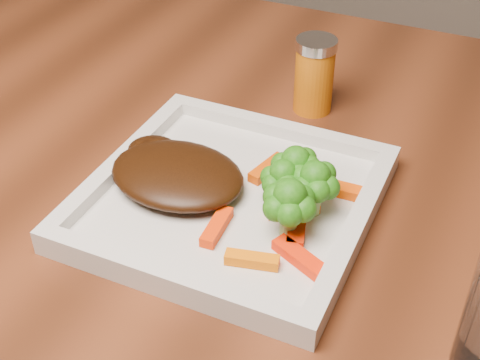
% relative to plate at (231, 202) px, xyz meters
% --- Properties ---
extents(plate, '(0.27, 0.27, 0.01)m').
position_rel_plate_xyz_m(plate, '(0.00, 0.00, 0.00)').
color(plate, silver).
rests_on(plate, dining_table).
extents(steak, '(0.15, 0.12, 0.03)m').
position_rel_plate_xyz_m(steak, '(-0.06, -0.01, 0.02)').
color(steak, black).
rests_on(steak, plate).
extents(broccoli_0, '(0.07, 0.07, 0.07)m').
position_rel_plate_xyz_m(broccoli_0, '(0.06, 0.03, 0.04)').
color(broccoli_0, '#2C5D0F').
rests_on(broccoli_0, plate).
extents(broccoli_1, '(0.07, 0.07, 0.06)m').
position_rel_plate_xyz_m(broccoli_1, '(0.08, 0.01, 0.04)').
color(broccoli_1, '#307112').
rests_on(broccoli_1, plate).
extents(broccoli_2, '(0.08, 0.08, 0.06)m').
position_rel_plate_xyz_m(broccoli_2, '(0.07, -0.03, 0.04)').
color(broccoli_2, '#1E7713').
rests_on(broccoli_2, plate).
extents(broccoli_3, '(0.06, 0.06, 0.06)m').
position_rel_plate_xyz_m(broccoli_3, '(0.05, 0.01, 0.04)').
color(broccoli_3, '#176310').
rests_on(broccoli_3, plate).
extents(carrot_0, '(0.05, 0.02, 0.01)m').
position_rel_plate_xyz_m(carrot_0, '(0.06, -0.08, 0.01)').
color(carrot_0, orange).
rests_on(carrot_0, plate).
extents(carrot_1, '(0.06, 0.04, 0.01)m').
position_rel_plate_xyz_m(carrot_1, '(0.09, -0.06, 0.01)').
color(carrot_1, '#F42503').
rests_on(carrot_1, plate).
extents(carrot_2, '(0.02, 0.05, 0.01)m').
position_rel_plate_xyz_m(carrot_2, '(0.01, -0.05, 0.01)').
color(carrot_2, '#EE3203').
rests_on(carrot_2, plate).
extents(carrot_3, '(0.06, 0.02, 0.01)m').
position_rel_plate_xyz_m(carrot_3, '(0.10, 0.05, 0.01)').
color(carrot_3, '#E74803').
rests_on(carrot_3, plate).
extents(carrot_4, '(0.03, 0.05, 0.01)m').
position_rel_plate_xyz_m(carrot_4, '(0.02, 0.05, 0.01)').
color(carrot_4, '#CD4203').
rests_on(carrot_4, plate).
extents(carrot_5, '(0.03, 0.06, 0.01)m').
position_rel_plate_xyz_m(carrot_5, '(0.08, -0.02, 0.01)').
color(carrot_5, red).
rests_on(carrot_5, plate).
extents(carrot_6, '(0.05, 0.04, 0.01)m').
position_rel_plate_xyz_m(carrot_6, '(0.06, 0.00, 0.01)').
color(carrot_6, '#E55303').
rests_on(carrot_6, plate).
extents(spice_shaker, '(0.05, 0.05, 0.09)m').
position_rel_plate_xyz_m(spice_shaker, '(0.01, 0.21, 0.04)').
color(spice_shaker, '#BD600A').
rests_on(spice_shaker, dining_table).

